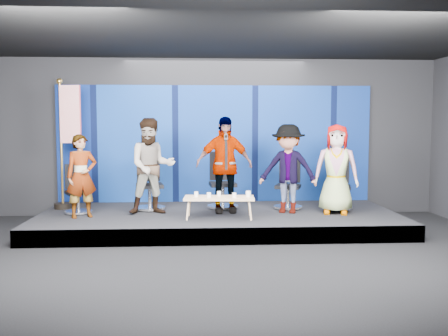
{
  "coord_description": "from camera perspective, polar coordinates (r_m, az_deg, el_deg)",
  "views": [
    {
      "loc": [
        -0.46,
        -7.24,
        2.05
      ],
      "look_at": [
        0.1,
        2.4,
        1.19
      ],
      "focal_mm": 40.0,
      "sensor_mm": 36.0,
      "label": 1
    }
  ],
  "objects": [
    {
      "name": "chair_e",
      "position": [
        10.5,
        12.9,
        -2.69
      ],
      "size": [
        0.74,
        0.74,
        1.08
      ],
      "rotation": [
        0.0,
        0.0,
        -0.26
      ],
      "color": "silver",
      "rests_on": "riser"
    },
    {
      "name": "panelist_b",
      "position": [
        9.74,
        -8.26,
        0.2
      ],
      "size": [
        1.02,
        0.86,
        1.86
      ],
      "primitive_type": "imported",
      "rotation": [
        0.0,
        0.0,
        0.19
      ],
      "color": "black",
      "rests_on": "riser"
    },
    {
      "name": "mug_a",
      "position": [
        9.31,
        -3.2,
        -3.0
      ],
      "size": [
        0.08,
        0.08,
        0.09
      ],
      "primitive_type": "cylinder",
      "color": "silver",
      "rests_on": "coffee_table"
    },
    {
      "name": "backdrop",
      "position": [
        11.21,
        -0.99,
        2.78
      ],
      "size": [
        7.0,
        0.08,
        2.6
      ],
      "primitive_type": "cube",
      "color": "#06144C",
      "rests_on": "riser"
    },
    {
      "name": "riser",
      "position": [
        9.94,
        -0.64,
        -5.94
      ],
      "size": [
        7.0,
        3.0,
        0.3
      ],
      "primitive_type": "cube",
      "color": "black",
      "rests_on": "ground"
    },
    {
      "name": "coffee_table",
      "position": [
        9.26,
        -0.56,
        -3.52
      ],
      "size": [
        1.33,
        0.63,
        0.4
      ],
      "rotation": [
        0.0,
        0.0,
        -0.07
      ],
      "color": "tan",
      "rests_on": "riser"
    },
    {
      "name": "chair_b",
      "position": [
        10.3,
        -8.52,
        -2.63
      ],
      "size": [
        0.76,
        0.76,
        1.15
      ],
      "rotation": [
        0.0,
        0.0,
        0.19
      ],
      "color": "silver",
      "rests_on": "riser"
    },
    {
      "name": "mug_e",
      "position": [
        9.28,
        2.79,
        -2.96
      ],
      "size": [
        0.09,
        0.09,
        0.11
      ],
      "primitive_type": "cylinder",
      "color": "silver",
      "rests_on": "coffee_table"
    },
    {
      "name": "panelist_a",
      "position": [
        9.65,
        -15.97,
        -0.9
      ],
      "size": [
        0.67,
        0.58,
        1.55
      ],
      "primitive_type": "imported",
      "rotation": [
        0.0,
        0.0,
        0.46
      ],
      "color": "black",
      "rests_on": "riser"
    },
    {
      "name": "mug_d",
      "position": [
        9.15,
        1.18,
        -3.13
      ],
      "size": [
        0.08,
        0.08,
        0.09
      ],
      "primitive_type": "cylinder",
      "color": "silver",
      "rests_on": "coffee_table"
    },
    {
      "name": "panelist_e",
      "position": [
        9.94,
        12.7,
        -0.12
      ],
      "size": [
        0.97,
        0.75,
        1.74
      ],
      "primitive_type": "imported",
      "rotation": [
        0.0,
        0.0,
        -0.26
      ],
      "color": "black",
      "rests_on": "riser"
    },
    {
      "name": "mug_b",
      "position": [
        9.19,
        -1.73,
        -3.09
      ],
      "size": [
        0.08,
        0.08,
        0.09
      ],
      "primitive_type": "cylinder",
      "color": "silver",
      "rests_on": "coffee_table"
    },
    {
      "name": "mug_c",
      "position": [
        9.39,
        -0.58,
        -2.93
      ],
      "size": [
        0.07,
        0.07,
        0.09
      ],
      "primitive_type": "cylinder",
      "color": "silver",
      "rests_on": "coffee_table"
    },
    {
      "name": "room_walls",
      "position": [
        7.27,
        0.29,
        8.08
      ],
      "size": [
        10.02,
        8.02,
        3.51
      ],
      "color": "black",
      "rests_on": "ground"
    },
    {
      "name": "panelist_d",
      "position": [
        9.85,
        7.33,
        -0.08
      ],
      "size": [
        1.27,
        0.98,
        1.74
      ],
      "primitive_type": "imported",
      "rotation": [
        0.0,
        0.0,
        -0.33
      ],
      "color": "black",
      "rests_on": "riser"
    },
    {
      "name": "chair_a",
      "position": [
        10.2,
        -16.39,
        -3.21
      ],
      "size": [
        0.72,
        0.72,
        0.96
      ],
      "rotation": [
        0.0,
        0.0,
        0.46
      ],
      "color": "silver",
      "rests_on": "riser"
    },
    {
      "name": "panelist_c",
      "position": [
        9.81,
        0.01,
        0.38
      ],
      "size": [
        1.14,
        0.55,
        1.89
      ],
      "primitive_type": "imported",
      "rotation": [
        0.0,
        0.0,
        0.08
      ],
      "color": "black",
      "rests_on": "riser"
    },
    {
      "name": "chair_d",
      "position": [
        10.41,
        7.36,
        -2.67
      ],
      "size": [
        0.77,
        0.77,
        1.08
      ],
      "rotation": [
        0.0,
        0.0,
        -0.33
      ],
      "color": "silver",
      "rests_on": "riser"
    },
    {
      "name": "flag_stand",
      "position": [
        10.68,
        -17.5,
        3.04
      ],
      "size": [
        0.61,
        0.36,
        2.67
      ],
      "rotation": [
        0.0,
        0.0,
        -0.19
      ],
      "color": "black",
      "rests_on": "riser"
    },
    {
      "name": "chair_c",
      "position": [
        10.38,
        -0.19,
        -2.48
      ],
      "size": [
        0.71,
        0.71,
        1.17
      ],
      "rotation": [
        0.0,
        0.0,
        0.08
      ],
      "color": "silver",
      "rests_on": "riser"
    },
    {
      "name": "ground",
      "position": [
        7.54,
        0.28,
        -10.69
      ],
      "size": [
        10.0,
        10.0,
        0.0
      ],
      "primitive_type": "plane",
      "color": "black",
      "rests_on": "ground"
    }
  ]
}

